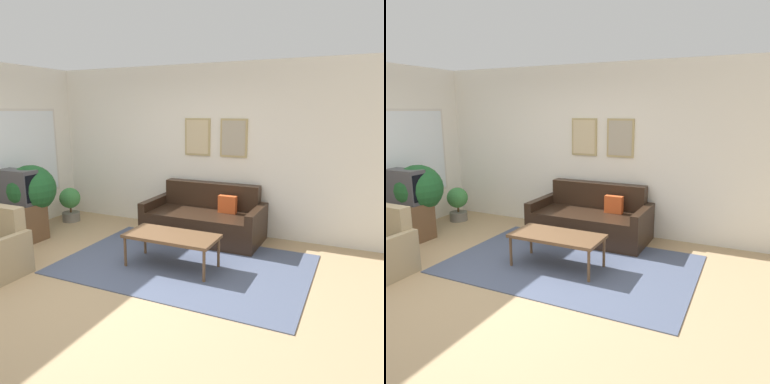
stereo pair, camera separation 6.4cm
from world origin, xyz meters
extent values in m
plane|color=tan|center=(0.00, 0.00, 0.00)|extent=(16.00, 16.00, 0.00)
cube|color=#4C5670|center=(0.65, 0.95, 0.01)|extent=(3.15, 2.06, 0.01)
cube|color=white|center=(0.00, 2.51, 1.35)|extent=(8.00, 0.06, 2.70)
cube|color=tan|center=(0.16, 2.46, 1.55)|extent=(0.44, 0.03, 0.60)
cube|color=#CCB78E|center=(0.16, 2.44, 1.55)|extent=(0.38, 0.01, 0.54)
cube|color=tan|center=(0.78, 2.46, 1.55)|extent=(0.44, 0.03, 0.60)
cube|color=#A89E89|center=(0.78, 2.44, 1.55)|extent=(0.38, 0.01, 0.54)
cube|color=beige|center=(-2.54, 1.44, 1.26)|extent=(0.02, 1.31, 1.48)
cube|color=white|center=(-2.53, 1.44, 1.26)|extent=(0.02, 1.23, 1.40)
cube|color=black|center=(0.47, 1.99, 0.22)|extent=(1.58, 0.90, 0.43)
cube|color=black|center=(0.47, 2.34, 0.64)|extent=(1.58, 0.20, 0.40)
cube|color=black|center=(-0.38, 1.99, 0.29)|extent=(0.12, 0.90, 0.57)
cube|color=black|center=(1.32, 1.99, 0.29)|extent=(0.12, 0.90, 0.57)
cube|color=#D15123|center=(0.82, 2.10, 0.56)|extent=(0.28, 0.10, 0.28)
cube|color=brown|center=(0.53, 0.81, 0.42)|extent=(1.17, 0.56, 0.04)
cylinder|color=brown|center=(-0.01, 0.57, 0.20)|extent=(0.04, 0.04, 0.40)
cylinder|color=brown|center=(1.08, 0.57, 0.20)|extent=(0.04, 0.04, 0.40)
cylinder|color=brown|center=(-0.01, 1.05, 0.20)|extent=(0.04, 0.04, 0.40)
cylinder|color=brown|center=(1.08, 1.05, 0.20)|extent=(0.04, 0.04, 0.40)
cube|color=brown|center=(-2.06, 0.76, 0.29)|extent=(0.65, 0.49, 0.58)
cube|color=#424247|center=(-2.06, 0.76, 0.84)|extent=(0.61, 0.28, 0.52)
cube|color=black|center=(-1.76, 0.76, 0.84)|extent=(0.01, 0.23, 0.41)
cube|color=tan|center=(-1.39, -0.09, 0.62)|extent=(0.66, 0.16, 0.40)
cube|color=tan|center=(-1.01, -0.39, 0.27)|extent=(0.09, 0.76, 0.54)
cylinder|color=#383D42|center=(-2.00, 0.95, 0.12)|extent=(0.23, 0.23, 0.24)
cylinder|color=#51381E|center=(-2.00, 0.95, 0.35)|extent=(0.04, 0.04, 0.22)
sphere|color=#1E5628|center=(-2.00, 0.95, 0.78)|extent=(0.74, 0.74, 0.74)
cylinder|color=slate|center=(-2.10, 1.87, 0.08)|extent=(0.31, 0.31, 0.16)
cylinder|color=#51381E|center=(-2.10, 1.87, 0.22)|extent=(0.04, 0.04, 0.11)
sphere|color=#3D8442|center=(-2.10, 1.87, 0.43)|extent=(0.37, 0.37, 0.37)
camera|label=1|loc=(2.65, -3.17, 1.97)|focal=35.00mm
camera|label=2|loc=(2.70, -3.14, 1.97)|focal=35.00mm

